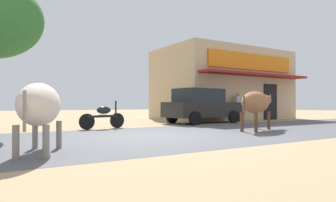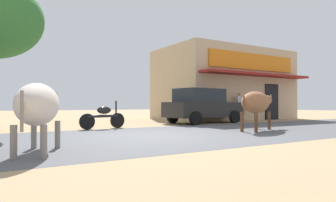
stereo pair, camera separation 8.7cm
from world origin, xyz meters
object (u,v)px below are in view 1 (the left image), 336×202
cow_near_brown (41,105)px  pedestrian_by_shop (238,104)px  parked_motorcycle (103,116)px  cow_far_dark (256,103)px  parked_hatchback_car (202,106)px

cow_near_brown → pedestrian_by_shop: size_ratio=1.61×
parked_motorcycle → cow_far_dark: 5.51m
parked_hatchback_car → cow_near_brown: 9.61m
parked_hatchback_car → cow_near_brown: parked_hatchback_car is taller
cow_near_brown → cow_far_dark: bearing=9.8°
parked_motorcycle → pedestrian_by_shop: 7.83m
parked_motorcycle → cow_near_brown: cow_near_brown is taller
parked_motorcycle → pedestrian_by_shop: size_ratio=1.16×
cow_near_brown → pedestrian_by_shop: pedestrian_by_shop is taller
cow_near_brown → pedestrian_by_shop: (10.60, 5.60, 0.01)m
cow_near_brown → cow_far_dark: cow_far_dark is taller
cow_near_brown → parked_hatchback_car: bearing=34.0°
parked_motorcycle → pedestrian_by_shop: bearing=6.8°
cow_far_dark → parked_motorcycle: bearing=141.4°
parked_hatchback_car → cow_near_brown: bearing=-146.0°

